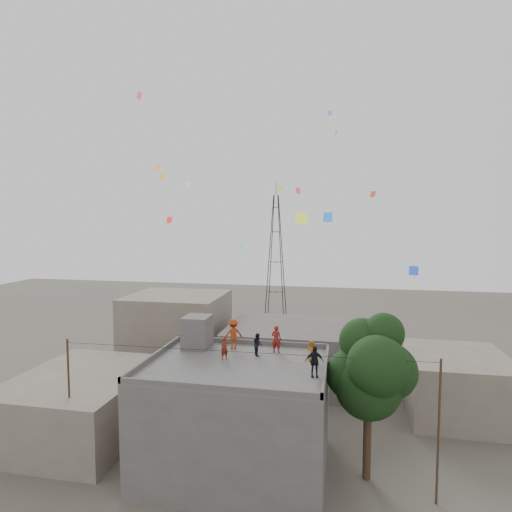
{
  "coord_description": "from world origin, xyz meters",
  "views": [
    {
      "loc": [
        5.73,
        -22.64,
        14.01
      ],
      "look_at": [
        0.5,
        3.08,
        11.93
      ],
      "focal_mm": 30.0,
      "sensor_mm": 36.0,
      "label": 1
    }
  ],
  "objects": [
    {
      "name": "ground",
      "position": [
        0.0,
        0.0,
        0.0
      ],
      "size": [
        140.0,
        140.0,
        0.0
      ],
      "primitive_type": "plane",
      "color": "#4D4740",
      "rests_on": "ground"
    },
    {
      "name": "main_building",
      "position": [
        0.0,
        0.0,
        3.05
      ],
      "size": [
        10.0,
        8.0,
        6.1
      ],
      "color": "#4F4D4A",
      "rests_on": "ground"
    },
    {
      "name": "parapet",
      "position": [
        0.0,
        0.0,
        6.25
      ],
      "size": [
        10.0,
        8.0,
        0.3
      ],
      "color": "#4F4D4A",
      "rests_on": "main_building"
    },
    {
      "name": "stair_head_box",
      "position": [
        -3.2,
        2.6,
        7.1
      ],
      "size": [
        1.6,
        1.8,
        2.0
      ],
      "primitive_type": "cube",
      "color": "#4F4D4A",
      "rests_on": "main_building"
    },
    {
      "name": "neighbor_west",
      "position": [
        -11.0,
        2.0,
        2.0
      ],
      "size": [
        8.0,
        10.0,
        4.0
      ],
      "primitive_type": "cube",
      "color": "#6A6354",
      "rests_on": "ground"
    },
    {
      "name": "neighbor_north",
      "position": [
        2.0,
        14.0,
        2.5
      ],
      "size": [
        12.0,
        9.0,
        5.0
      ],
      "primitive_type": "cube",
      "color": "#4F4D4A",
      "rests_on": "ground"
    },
    {
      "name": "neighbor_northwest",
      "position": [
        -10.0,
        16.0,
        3.5
      ],
      "size": [
        9.0,
        8.0,
        7.0
      ],
      "primitive_type": "cube",
      "color": "#6A6354",
      "rests_on": "ground"
    },
    {
      "name": "neighbor_east",
      "position": [
        14.0,
        10.0,
        2.2
      ],
      "size": [
        7.0,
        8.0,
        4.4
      ],
      "primitive_type": "cube",
      "color": "#6A6354",
      "rests_on": "ground"
    },
    {
      "name": "tree",
      "position": [
        7.37,
        0.6,
        6.1
      ],
      "size": [
        4.9,
        4.6,
        9.1
      ],
      "color": "black",
      "rests_on": "ground"
    },
    {
      "name": "utility_line",
      "position": [
        0.5,
        -1.25,
        3.83
      ],
      "size": [
        20.12,
        0.62,
        7.4
      ],
      "color": "black",
      "rests_on": "ground"
    },
    {
      "name": "transmission_tower",
      "position": [
        -4.0,
        40.0,
        9.07
      ],
      "size": [
        2.97,
        2.97,
        20.01
      ],
      "color": "black",
      "rests_on": "ground"
    },
    {
      "name": "person_red_adult",
      "position": [
        1.87,
        2.52,
        6.93
      ],
      "size": [
        0.64,
        0.46,
        1.66
      ],
      "primitive_type": "imported",
      "rotation": [
        0.0,
        0.0,
        3.04
      ],
      "color": "maroon",
      "rests_on": "main_building"
    },
    {
      "name": "person_orange_child",
      "position": [
        4.11,
        1.32,
        6.7
      ],
      "size": [
        0.67,
        0.55,
        1.19
      ],
      "primitive_type": "imported",
      "rotation": [
        0.0,
        0.0,
        -0.33
      ],
      "color": "#9E5212",
      "rests_on": "main_building"
    },
    {
      "name": "person_dark_child",
      "position": [
        0.87,
        1.79,
        6.76
      ],
      "size": [
        0.75,
        0.81,
        1.33
      ],
      "primitive_type": "imported",
      "rotation": [
        0.0,
        0.0,
        2.06
      ],
      "color": "black",
      "rests_on": "main_building"
    },
    {
      "name": "person_dark_adult",
      "position": [
        4.4,
        -1.15,
        6.9
      ],
      "size": [
        1.0,
        0.56,
        1.61
      ],
      "primitive_type": "imported",
      "rotation": [
        0.0,
        0.0,
        0.19
      ],
      "color": "black",
      "rests_on": "main_building"
    },
    {
      "name": "person_orange_adult",
      "position": [
        -0.89,
        2.77,
        7.04
      ],
      "size": [
        1.39,
        1.15,
        1.87
      ],
      "primitive_type": "imported",
      "rotation": [
        0.0,
        0.0,
        -2.69
      ],
      "color": "#9C3211",
      "rests_on": "main_building"
    },
    {
      "name": "person_red_child",
      "position": [
        -0.85,
        0.62,
        6.75
      ],
      "size": [
        0.57,
        0.54,
        1.3
      ],
      "primitive_type": "imported",
      "rotation": [
        0.0,
        0.0,
        0.66
      ],
      "color": "maroon",
      "rests_on": "main_building"
    },
    {
      "name": "kites",
      "position": [
        1.11,
        6.24,
        16.12
      ],
      "size": [
        17.91,
        17.11,
        12.3
      ],
      "color": "#FC2D1A",
      "rests_on": "ground"
    }
  ]
}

